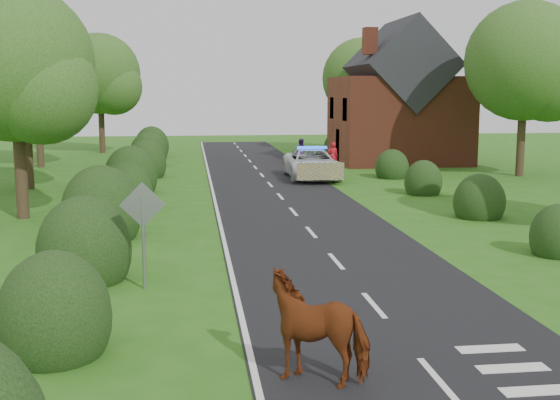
{
  "coord_description": "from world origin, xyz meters",
  "views": [
    {
      "loc": [
        -3.86,
        -14.25,
        4.6
      ],
      "look_at": [
        -1.18,
        6.8,
        1.3
      ],
      "focal_mm": 45.0,
      "sensor_mm": 36.0,
      "label": 1
    }
  ],
  "objects": [
    {
      "name": "ground",
      "position": [
        0.0,
        0.0,
        0.0
      ],
      "size": [
        120.0,
        120.0,
        0.0
      ],
      "primitive_type": "plane",
      "color": "#286516"
    },
    {
      "name": "road",
      "position": [
        0.0,
        15.0,
        0.01
      ],
      "size": [
        6.0,
        70.0,
        0.02
      ],
      "primitive_type": "cube",
      "color": "black",
      "rests_on": "ground"
    },
    {
      "name": "road_markings",
      "position": [
        -1.6,
        12.93,
        0.03
      ],
      "size": [
        4.96,
        70.0,
        0.01
      ],
      "color": "white",
      "rests_on": "road"
    },
    {
      "name": "hedgerow_left",
      "position": [
        -6.51,
        11.69,
        0.75
      ],
      "size": [
        2.75,
        50.41,
        3.0
      ],
      "color": "black",
      "rests_on": "ground"
    },
    {
      "name": "hedgerow_right",
      "position": [
        6.6,
        11.21,
        0.55
      ],
      "size": [
        2.1,
        45.78,
        2.1
      ],
      "color": "black",
      "rests_on": "ground"
    },
    {
      "name": "tree_left_a",
      "position": [
        -9.75,
        11.86,
        5.34
      ],
      "size": [
        5.74,
        5.6,
        8.38
      ],
      "color": "#332316",
      "rests_on": "ground"
    },
    {
      "name": "tree_left_b",
      "position": [
        -11.25,
        19.86,
        5.04
      ],
      "size": [
        5.74,
        5.6,
        8.07
      ],
      "color": "#332316",
      "rests_on": "ground"
    },
    {
      "name": "tree_left_c",
      "position": [
        -12.7,
        29.83,
        6.53
      ],
      "size": [
        6.97,
        6.8,
        10.22
      ],
      "color": "#332316",
      "rests_on": "ground"
    },
    {
      "name": "tree_left_d",
      "position": [
        -10.23,
        39.85,
        5.64
      ],
      "size": [
        6.15,
        6.0,
        8.89
      ],
      "color": "#332316",
      "rests_on": "ground"
    },
    {
      "name": "tree_right_b",
      "position": [
        14.29,
        21.84,
        5.94
      ],
      "size": [
        6.56,
        6.4,
        9.4
      ],
      "color": "#332316",
      "rests_on": "ground"
    },
    {
      "name": "tree_right_c",
      "position": [
        9.27,
        37.85,
        5.34
      ],
      "size": [
        6.15,
        6.0,
        8.58
      ],
      "color": "#332316",
      "rests_on": "ground"
    },
    {
      "name": "road_sign",
      "position": [
        -5.0,
        2.0,
        1.65
      ],
      "size": [
        1.06,
        0.08,
        2.53
      ],
      "color": "gray",
      "rests_on": "ground"
    },
    {
      "name": "house",
      "position": [
        9.49,
        30.0,
        3.79
      ],
      "size": [
        8.0,
        7.4,
        9.17
      ],
      "color": "brown",
      "rests_on": "ground"
    },
    {
      "name": "cow",
      "position": [
        -1.86,
        -3.56,
        0.73
      ],
      "size": [
        2.31,
        1.78,
        1.45
      ],
      "primitive_type": "imported",
      "rotation": [
        0.0,
        0.0,
        -1.96
      ],
      "color": "brown",
      "rests_on": "ground"
    },
    {
      "name": "police_van",
      "position": [
        2.5,
        22.26,
        0.79
      ],
      "size": [
        2.75,
        5.78,
        1.72
      ],
      "rotation": [
        0.0,
        0.0,
        -0.02
      ],
      "color": "silver",
      "rests_on": "ground"
    },
    {
      "name": "pedestrian_red",
      "position": [
        4.27,
        25.46,
        0.85
      ],
      "size": [
        0.63,
        0.42,
        1.7
      ],
      "primitive_type": "imported",
      "rotation": [
        0.0,
        0.0,
        3.12
      ],
      "color": "red",
      "rests_on": "ground"
    },
    {
      "name": "pedestrian_purple",
      "position": [
        2.97,
        29.17,
        0.83
      ],
      "size": [
        0.97,
        0.86,
        1.66
      ],
      "primitive_type": "imported",
      "rotation": [
        0.0,
        0.0,
        2.8
      ],
      "color": "#351A5A",
      "rests_on": "ground"
    }
  ]
}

